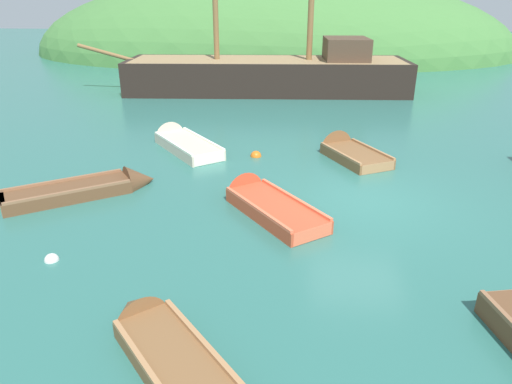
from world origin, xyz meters
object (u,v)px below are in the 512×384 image
Objects in this scene: buoy_orange at (256,156)px; rowboat_outer_right at (92,190)px; sailing_ship at (270,80)px; rowboat_portside at (163,348)px; rowboat_outer_left at (180,143)px; buoy_white at (52,260)px; rowboat_center at (262,203)px; rowboat_near_dock at (346,153)px.

rowboat_outer_right is at bearing -139.85° from buoy_orange.
sailing_ship reaches higher than rowboat_portside.
buoy_orange is at bearing -145.11° from rowboat_outer_left.
rowboat_portside is at bearing -38.65° from buoy_white.
rowboat_outer_right reaches higher than buoy_orange.
rowboat_portside is at bearing 85.65° from sailing_ship.
rowboat_center reaches higher than buoy_white.
rowboat_outer_left reaches higher than rowboat_outer_right.
rowboat_outer_right is at bearing 99.82° from buoy_white.
rowboat_portside is 0.80× the size of rowboat_outer_left.
rowboat_portside is 9.13m from buoy_orange.
rowboat_outer_left is at bearing 72.61° from sailing_ship.
sailing_ship reaches higher than rowboat_outer_right.
buoy_white is at bearing 76.13° from sailing_ship.
rowboat_center is at bearing 35.69° from buoy_white.
rowboat_portside reaches higher than buoy_orange.
buoy_orange reaches higher than buoy_white.
rowboat_center is 4.93m from buoy_white.
sailing_ship reaches higher than buoy_orange.
rowboat_outer_right is at bearing 47.48° from rowboat_center.
rowboat_outer_right is at bearing 90.54° from rowboat_near_dock.
buoy_white is at bearing -117.36° from buoy_orange.
buoy_orange is (-2.95, -0.33, -0.10)m from rowboat_near_dock.
rowboat_portside is 8.27× the size of buoy_orange.
rowboat_near_dock reaches higher than rowboat_outer_left.
rowboat_near_dock is at bearing -66.93° from rowboat_center.
buoy_orange is at bearing 68.66° from rowboat_near_dock.
rowboat_center is at bearing 89.46° from sailing_ship.
rowboat_center is 9.68× the size of buoy_orange.
rowboat_near_dock is at bearing -6.36° from rowboat_outer_right.
sailing_ship is at bearing -41.81° from rowboat_portside.
rowboat_center is 4.60m from rowboat_outer_right.
buoy_orange is at bearing 62.64° from buoy_white.
buoy_white is (-6.45, -7.10, -0.10)m from rowboat_near_dock.
rowboat_near_dock is (3.54, 9.44, 0.02)m from rowboat_portside.
rowboat_near_dock is 9.60m from buoy_white.
rowboat_center reaches higher than buoy_orange.
rowboat_outer_right is at bearing 71.56° from sailing_ship.
rowboat_center is 4.89m from rowboat_near_dock.
buoy_white is at bearing 110.07° from rowboat_near_dock.
buoy_orange is at bearing 5.58° from rowboat_outer_right.
sailing_ship is 10.31m from rowboat_outer_left.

